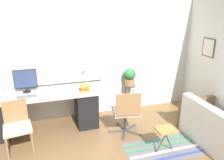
{
  "coord_description": "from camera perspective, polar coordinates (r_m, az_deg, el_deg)",
  "views": [
    {
      "loc": [
        -0.55,
        -3.7,
        2.3
      ],
      "look_at": [
        0.63,
        0.18,
        0.95
      ],
      "focal_mm": 35.0,
      "sensor_mm": 36.0,
      "label": 1
    }
  ],
  "objects": [
    {
      "name": "ground_plane",
      "position": [
        4.39,
        -7.41,
        -13.38
      ],
      "size": [
        14.0,
        14.0,
        0.0
      ],
      "primitive_type": "plane",
      "color": "brown"
    },
    {
      "name": "wall_back_with_window",
      "position": [
        4.61,
        -9.91,
        6.34
      ],
      "size": [
        9.0,
        0.12,
        2.7
      ],
      "color": "silver",
      "rests_on": "ground_plane"
    },
    {
      "name": "wall_right_with_picture",
      "position": [
        5.03,
        24.37,
        5.9
      ],
      "size": [
        0.08,
        9.0,
        2.7
      ],
      "color": "silver",
      "rests_on": "ground_plane"
    },
    {
      "name": "desk",
      "position": [
        4.47,
        -17.36,
        -7.53
      ],
      "size": [
        2.13,
        0.71,
        0.76
      ],
      "color": "#B2B7BC",
      "rests_on": "ground_plane"
    },
    {
      "name": "monitor",
      "position": [
        4.42,
        -21.68,
        0.01
      ],
      "size": [
        0.42,
        0.15,
        0.45
      ],
      "color": "black",
      "rests_on": "desk"
    },
    {
      "name": "keyboard",
      "position": [
        4.25,
        -21.37,
        -4.05
      ],
      "size": [
        0.35,
        0.11,
        0.02
      ],
      "color": "slate",
      "rests_on": "desk"
    },
    {
      "name": "mouse",
      "position": [
        4.21,
        -18.11,
        -3.82
      ],
      "size": [
        0.04,
        0.06,
        0.03
      ],
      "color": "slate",
      "rests_on": "desk"
    },
    {
      "name": "desk_lamp",
      "position": [
        4.47,
        -6.79,
        2.47
      ],
      "size": [
        0.15,
        0.15,
        0.44
      ],
      "color": "#ADADB2",
      "rests_on": "desk"
    },
    {
      "name": "book_stack",
      "position": [
        4.23,
        -7.29,
        -2.09
      ],
      "size": [
        0.21,
        0.19,
        0.15
      ],
      "color": "orange",
      "rests_on": "desk"
    },
    {
      "name": "desk_chair_wooden",
      "position": [
        4.02,
        -23.56,
        -10.67
      ],
      "size": [
        0.49,
        0.5,
        0.83
      ],
      "rotation": [
        0.0,
        0.0,
        0.15
      ],
      "color": "olive",
      "rests_on": "ground_plane"
    },
    {
      "name": "office_chair_swivel",
      "position": [
        4.1,
        3.77,
        -8.08
      ],
      "size": [
        0.62,
        0.62,
        0.89
      ],
      "rotation": [
        0.0,
        0.0,
        2.99
      ],
      "color": "#47474C",
      "rests_on": "ground_plane"
    },
    {
      "name": "couch_loveseat",
      "position": [
        4.36,
        25.69,
        -11.42
      ],
      "size": [
        0.79,
        1.36,
        0.76
      ],
      "rotation": [
        0.0,
        0.0,
        1.57
      ],
      "color": "silver",
      "rests_on": "ground_plane"
    },
    {
      "name": "plant_stand",
      "position": [
        4.95,
        4.54,
        -2.22
      ],
      "size": [
        0.26,
        0.26,
        0.64
      ],
      "color": "#333338",
      "rests_on": "ground_plane"
    },
    {
      "name": "potted_plant",
      "position": [
        4.86,
        4.63,
        0.92
      ],
      "size": [
        0.27,
        0.27,
        0.38
      ],
      "color": "#9E6B4C",
      "rests_on": "plant_stand"
    },
    {
      "name": "floor_rug_striped",
      "position": [
        4.07,
        15.02,
        -16.64
      ],
      "size": [
        1.59,
        0.7,
        0.01
      ],
      "color": "slate",
      "rests_on": "ground_plane"
    },
    {
      "name": "folding_stool",
      "position": [
        3.76,
        13.93,
        -12.96
      ],
      "size": [
        0.33,
        0.28,
        0.43
      ],
      "color": "olive",
      "rests_on": "ground_plane"
    }
  ]
}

